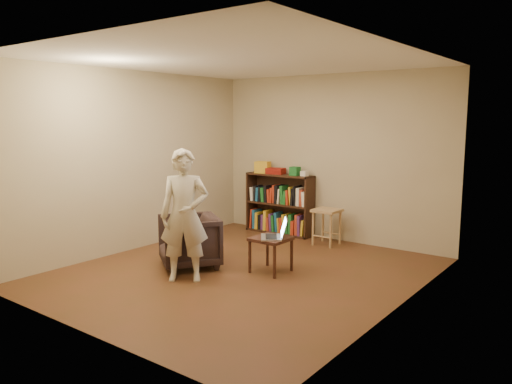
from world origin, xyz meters
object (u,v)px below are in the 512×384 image
Objects in this scene: bookshelf at (280,207)px; armchair at (189,241)px; laptop at (276,233)px; person at (185,215)px; stool at (327,216)px; side_table at (271,243)px.

bookshelf is 2.31m from armchair.
person is (-0.70, -0.88, 0.28)m from laptop.
person reaches higher than armchair.
armchair is at bearing 91.70° from person.
laptop reaches higher than stool.
laptop is at bearing 13.12° from person.
side_table is 0.93× the size of laptop.
person is at bearing -101.77° from stool.
bookshelf is at bearing 167.49° from stool.
bookshelf is 1.62× the size of armchair.
side_table is at bearing -86.14° from stool.
armchair is at bearing -155.39° from side_table.
person reaches higher than laptop.
armchair is 1.08m from side_table.
laptop reaches higher than armchair.
stool is 1.63m from laptop.
armchair is 1.55× the size of laptop.
stool is at bearing 150.18° from laptop.
stool is 0.74× the size of armchair.
person is (0.50, -2.73, 0.35)m from bookshelf.
bookshelf reaches higher than laptop.
armchair is 1.67× the size of side_table.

